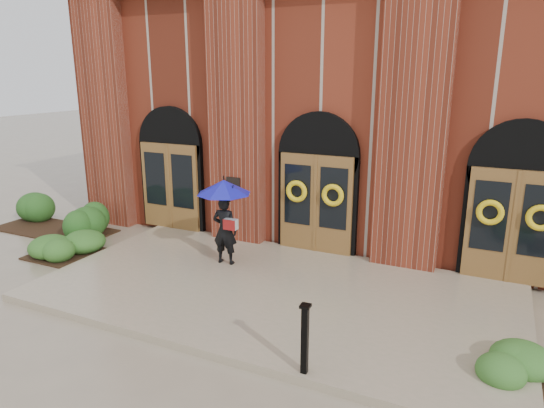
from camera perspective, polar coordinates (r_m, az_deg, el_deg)
The scene contains 7 objects.
ground at distance 10.44m, azimuth -0.27°, elevation -10.98°, with size 90.00×90.00×0.00m, color gray.
landing at distance 10.53m, azimuth 0.09°, elevation -10.29°, with size 10.00×5.30×0.15m, color gray.
church_building at distance 17.74m, azimuth 12.26°, elevation 11.31°, with size 16.20×12.53×7.00m.
man_with_umbrella at distance 11.42m, azimuth -5.63°, elevation -0.19°, with size 1.41×1.41×2.06m.
metal_post at distance 7.58m, azimuth 3.89°, elevation -15.40°, with size 0.16×0.16×1.14m.
hedge_wall_left at distance 15.94m, azimuth -24.39°, elevation -1.35°, with size 3.40×1.36×0.87m, color #214B19.
hedge_front_left at distance 13.73m, azimuth -23.11°, elevation -4.46°, with size 1.54×1.32×0.54m, color #2C591E.
Camera 1 is at (4.03, -8.45, 4.61)m, focal length 32.00 mm.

